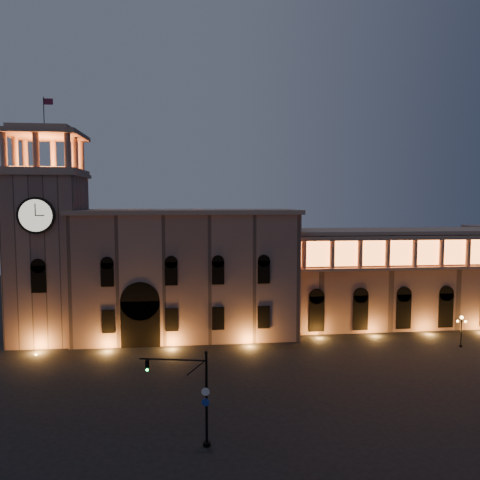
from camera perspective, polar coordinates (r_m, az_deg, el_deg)
The scene contains 6 objects.
ground at distance 47.76m, azimuth -3.89°, elevation -18.36°, with size 160.00×160.00×0.00m, color black.
government_building at distance 66.59m, azimuth -6.53°, elevation -3.92°, with size 30.80×12.80×17.60m.
clock_tower at distance 67.82m, azimuth -22.33°, elevation -0.91°, with size 9.80×9.80×32.40m.
colonnade_wing at distance 76.64m, azimuth 19.96°, elevation -4.12°, with size 40.60×11.50×14.50m.
traffic_light at distance 37.69m, azimuth -5.56°, elevation -18.39°, with size 5.36×1.38×7.47m.
street_lamp_near at distance 67.53m, azimuth 25.37°, elevation -9.71°, with size 1.36×0.60×4.07m.
Camera 1 is at (-1.79, -43.92, 18.67)m, focal length 35.00 mm.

